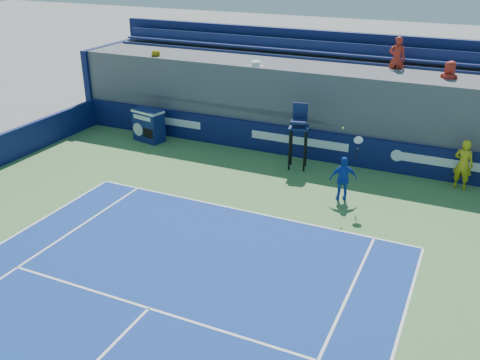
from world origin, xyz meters
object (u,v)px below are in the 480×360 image
at_px(match_clock, 149,124).
at_px(umpire_chair, 299,130).
at_px(ball_person, 463,164).
at_px(tennis_player, 343,179).

height_order(match_clock, umpire_chair, umpire_chair).
bearing_deg(umpire_chair, ball_person, 5.79).
bearing_deg(match_clock, ball_person, 1.77).
xyz_separation_m(match_clock, umpire_chair, (6.80, -0.20, 0.79)).
bearing_deg(match_clock, umpire_chair, -1.64).
distance_m(ball_person, tennis_player, 4.36).
relative_size(ball_person, tennis_player, 0.70).
distance_m(ball_person, match_clock, 12.57).
xyz_separation_m(ball_person, match_clock, (-12.56, -0.39, -0.16)).
bearing_deg(umpire_chair, tennis_player, -41.82).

